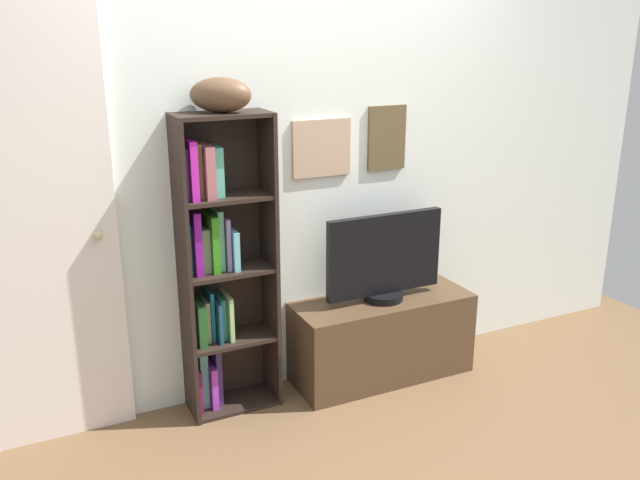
{
  "coord_description": "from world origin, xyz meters",
  "views": [
    {
      "loc": [
        -1.34,
        -2.04,
        1.9
      ],
      "look_at": [
        0.05,
        0.85,
        0.89
      ],
      "focal_mm": 37.61,
      "sensor_mm": 36.0,
      "label": 1
    }
  ],
  "objects_px": {
    "tv_stand": "(382,338)",
    "football": "(221,95)",
    "television": "(385,259)",
    "door": "(24,234)",
    "bookshelf": "(217,267)"
  },
  "relations": [
    {
      "from": "bookshelf",
      "to": "football",
      "type": "bearing_deg",
      "value": -28.63
    },
    {
      "from": "football",
      "to": "television",
      "type": "bearing_deg",
      "value": -4.47
    },
    {
      "from": "football",
      "to": "tv_stand",
      "type": "xyz_separation_m",
      "value": [
        0.86,
        -0.07,
        -1.38
      ]
    },
    {
      "from": "television",
      "to": "door",
      "type": "relative_size",
      "value": 0.33
    },
    {
      "from": "television",
      "to": "door",
      "type": "height_order",
      "value": "door"
    },
    {
      "from": "football",
      "to": "tv_stand",
      "type": "height_order",
      "value": "football"
    },
    {
      "from": "bookshelf",
      "to": "door",
      "type": "bearing_deg",
      "value": 175.31
    },
    {
      "from": "football",
      "to": "television",
      "type": "relative_size",
      "value": 0.42
    },
    {
      "from": "bookshelf",
      "to": "tv_stand",
      "type": "xyz_separation_m",
      "value": [
        0.91,
        -0.1,
        -0.53
      ]
    },
    {
      "from": "tv_stand",
      "to": "door",
      "type": "xyz_separation_m",
      "value": [
        -1.77,
        0.17,
        0.8
      ]
    },
    {
      "from": "tv_stand",
      "to": "bookshelf",
      "type": "bearing_deg",
      "value": 174.02
    },
    {
      "from": "tv_stand",
      "to": "football",
      "type": "bearing_deg",
      "value": 175.46
    },
    {
      "from": "bookshelf",
      "to": "television",
      "type": "bearing_deg",
      "value": -5.91
    },
    {
      "from": "football",
      "to": "tv_stand",
      "type": "bearing_deg",
      "value": -4.54
    },
    {
      "from": "tv_stand",
      "to": "television",
      "type": "xyz_separation_m",
      "value": [
        -0.0,
        0.0,
        0.47
      ]
    }
  ]
}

